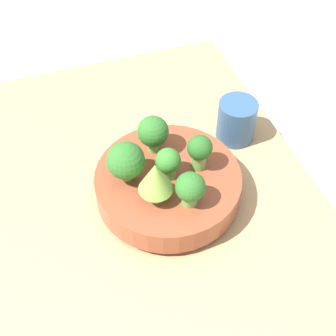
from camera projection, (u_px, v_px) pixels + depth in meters
name	position (u px, v px, depth m)	size (l,w,h in m)	color
ground_plane	(149.00, 213.00, 0.92)	(6.00, 6.00, 0.00)	beige
table	(149.00, 206.00, 0.90)	(0.91, 0.64, 0.04)	tan
bowl	(168.00, 185.00, 0.86)	(0.27, 0.27, 0.06)	brown
broccoli_floret_back	(200.00, 150.00, 0.82)	(0.05, 0.05, 0.07)	#6BA34C
romanesco_piece_near	(154.00, 179.00, 0.77)	(0.06, 0.06, 0.09)	#7AB256
broccoli_floret_right	(190.00, 188.00, 0.77)	(0.05, 0.05, 0.07)	#6BA34C
broccoli_floret_center	(168.00, 162.00, 0.82)	(0.05, 0.05, 0.06)	#609347
broccoli_floret_left	(153.00, 132.00, 0.85)	(0.06, 0.06, 0.08)	#6BA34C
broccoli_floret_front	(126.00, 161.00, 0.80)	(0.07, 0.07, 0.08)	#609347
cup	(237.00, 121.00, 0.97)	(0.08, 0.08, 0.09)	#33567F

